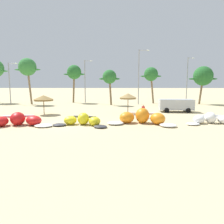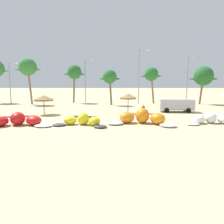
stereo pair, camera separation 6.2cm
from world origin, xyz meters
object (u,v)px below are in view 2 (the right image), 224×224
object	(u,v)px
lamppost_west	(11,81)
lamppost_west_center	(86,79)
kite_left	(17,121)
palm_left_of_gap	(74,73)
palm_center_left	(110,77)
palm_right_of_gap	(203,76)
kite_left_of_center	(82,121)
parked_van	(175,104)
kite_center	(142,118)
palm_center_right	(151,75)
lamppost_east_center	(140,74)
kite_right_of_center	(212,119)
beach_umbrella_middle	(128,96)
person_near_kites	(143,111)
beach_umbrella_near_van	(44,98)
palm_left	(28,67)
lamppost_east	(188,78)

from	to	relation	value
lamppost_west	lamppost_west_center	xyz separation A→B (m)	(14.72, 1.82, 0.31)
kite_left	palm_left_of_gap	bearing A→B (deg)	86.76
kite_left	palm_center_left	world-z (taller)	palm_center_left
kite_left	palm_right_of_gap	world-z (taller)	palm_right_of_gap
kite_left_of_center	palm_right_of_gap	world-z (taller)	palm_right_of_gap
parked_van	lamppost_west_center	xyz separation A→B (m)	(-14.77, 13.64, 3.79)
parked_van	kite_left_of_center	bearing A→B (deg)	-140.40
kite_center	palm_center_right	size ratio (longest dim) A/B	0.99
kite_left	palm_left_of_gap	size ratio (longest dim) A/B	0.92
lamppost_east_center	palm_center_left	bearing A→B (deg)	-165.93
kite_right_of_center	lamppost_west	world-z (taller)	lamppost_west
kite_left_of_center	palm_right_of_gap	xyz separation A→B (m)	(20.46, 21.33, 4.95)
palm_left_of_gap	lamppost_west	xyz separation A→B (m)	(-12.31, -2.33, -1.65)
lamppost_east_center	lamppost_west	bearing A→B (deg)	177.83
parked_van	lamppost_east_center	size ratio (longest dim) A/B	0.47
beach_umbrella_middle	person_near_kites	size ratio (longest dim) A/B	1.71
beach_umbrella_middle	palm_center_left	distance (m)	11.59
parked_van	person_near_kites	distance (m)	7.63
beach_umbrella_near_van	lamppost_east_center	bearing A→B (deg)	43.70
palm_right_of_gap	lamppost_west_center	xyz separation A→B (m)	(-23.11, 2.32, -0.54)
kite_center	beach_umbrella_near_van	distance (m)	13.98
kite_right_of_center	beach_umbrella_middle	size ratio (longest dim) A/B	2.14
parked_van	kite_center	bearing A→B (deg)	-123.07
palm_left	kite_left	bearing A→B (deg)	-71.86
kite_center	beach_umbrella_near_van	size ratio (longest dim) A/B	2.73
person_near_kites	kite_left_of_center	bearing A→B (deg)	-145.73
palm_center_left	palm_left_of_gap	bearing A→B (deg)	147.52
kite_center	palm_left_of_gap	world-z (taller)	palm_left_of_gap
person_near_kites	lamppost_east_center	bearing A→B (deg)	85.35
lamppost_east_center	lamppost_west_center	bearing A→B (deg)	165.47
person_near_kites	palm_left_of_gap	bearing A→B (deg)	121.14
beach_umbrella_near_van	palm_center_left	xyz separation A→B (m)	(8.54, 12.20, 2.96)
kite_left_of_center	palm_left_of_gap	bearing A→B (deg)	101.85
kite_right_of_center	palm_left	size ratio (longest dim) A/B	0.67
kite_left_of_center	beach_umbrella_near_van	xyz separation A→B (m)	(-6.19, 7.24, 1.74)
lamppost_west	lamppost_east	xyz separation A→B (m)	(35.37, 1.09, 0.52)
kite_left	palm_left_of_gap	world-z (taller)	palm_left_of_gap
kite_center	lamppost_west_center	distance (m)	24.81
parked_van	palm_center_left	size ratio (longest dim) A/B	0.75
person_near_kites	palm_right_of_gap	distance (m)	22.11
lamppost_west	lamppost_east_center	size ratio (longest dim) A/B	0.77
kite_left_of_center	lamppost_east	distance (m)	29.51
person_near_kites	palm_left	world-z (taller)	palm_left
kite_left_of_center	lamppost_east_center	world-z (taller)	lamppost_east_center
person_near_kites	lamppost_west	size ratio (longest dim) A/B	0.20
parked_van	palm_center_right	size ratio (longest dim) A/B	0.68
beach_umbrella_near_van	lamppost_west_center	world-z (taller)	lamppost_west_center
kite_center	kite_left	bearing A→B (deg)	-174.27
beach_umbrella_middle	lamppost_west_center	size ratio (longest dim) A/B	0.32
kite_center	palm_left	bearing A→B (deg)	134.60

